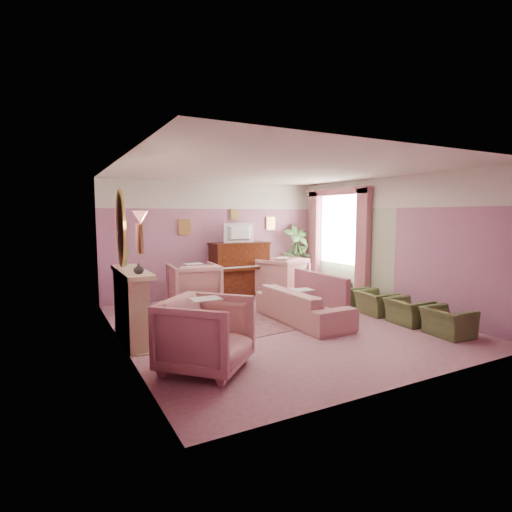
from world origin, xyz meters
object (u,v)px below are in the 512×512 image
coffee_table (223,312)px  sofa (302,299)px  olive_chair_d (348,292)px  floral_armchair_front (206,330)px  olive_chair_b (408,307)px  floral_armchair_left (194,283)px  piano (239,270)px  television (240,231)px  olive_chair_c (376,299)px  side_table (301,276)px  olive_chair_a (448,317)px  floral_armchair_right (281,274)px

coffee_table → sofa: bearing=-20.7°
olive_chair_d → sofa: bearing=-159.9°
floral_armchair_front → olive_chair_b: (4.08, 0.32, -0.22)m
floral_armchair_left → piano: bearing=23.5°
television → coffee_table: bearing=-122.7°
piano → olive_chair_c: (1.62, -2.99, -0.34)m
floral_armchair_front → olive_chair_b: 4.09m
olive_chair_d → side_table: bearing=84.5°
floral_armchair_front → side_table: size_ratio=1.51×
coffee_table → olive_chair_c: size_ratio=1.39×
piano → olive_chair_c: 3.42m
olive_chair_c → olive_chair_d: same height
sofa → side_table: sofa is taller
sofa → olive_chair_a: (1.64, -1.86, -0.12)m
side_table → floral_armchair_front: bearing=-136.4°
olive_chair_a → olive_chair_b: (0.00, 0.82, 0.00)m
television → floral_armchair_left: television is taller
sofa → olive_chair_c: (1.64, -0.22, -0.12)m
coffee_table → floral_armchair_right: floral_armchair_right is taller
floral_armchair_left → olive_chair_c: (3.02, -2.39, -0.22)m
floral_armchair_left → olive_chair_c: bearing=-38.3°
floral_armchair_left → sofa: bearing=-57.5°
olive_chair_d → side_table: 2.14m
olive_chair_c → side_table: 2.95m
sofa → olive_chair_a: bearing=-48.6°
television → floral_armchair_front: bearing=-121.1°
coffee_table → olive_chair_d: bearing=1.4°
coffee_table → floral_armchair_front: 2.17m
olive_chair_c → floral_armchair_front: bearing=-164.4°
floral_armchair_left → olive_chair_a: floral_armchair_left is taller
floral_armchair_left → side_table: bearing=9.9°
olive_chair_a → olive_chair_c: size_ratio=1.00×
floral_armchair_left → olive_chair_d: floral_armchair_left is taller
piano → olive_chair_c: piano is taller
television → floral_armchair_left: bearing=-158.3°
olive_chair_c → side_table: side_table is taller
floral_armchair_left → floral_armchair_right: (2.32, 0.11, 0.00)m
coffee_table → side_table: (3.24, 2.20, 0.12)m
olive_chair_a → olive_chair_d: bearing=90.0°
coffee_table → floral_armchair_left: bearing=89.5°
floral_armchair_front → side_table: bearing=43.6°
olive_chair_a → olive_chair_c: bearing=90.0°
television → side_table: 2.21m
olive_chair_a → olive_chair_d: same height
sofa → olive_chair_c: size_ratio=2.96×
floral_armchair_left → olive_chair_b: 4.41m
floral_armchair_right → olive_chair_c: 2.60m
coffee_table → sofa: (1.39, -0.53, 0.21)m
olive_chair_a → olive_chair_d: 2.46m
olive_chair_b → piano: bearing=113.0°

